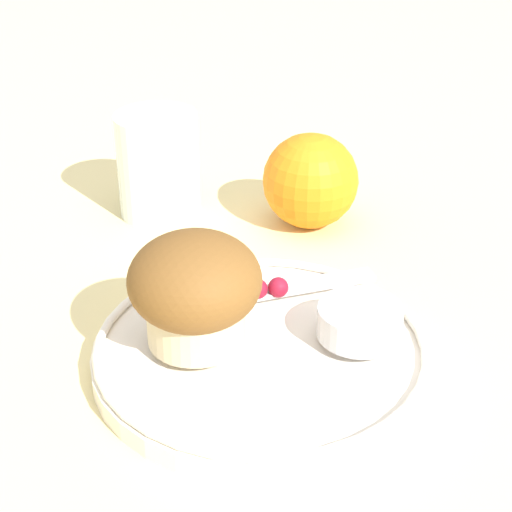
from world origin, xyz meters
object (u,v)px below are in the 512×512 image
object	(u,v)px
muffin	(195,290)
juice_glass	(158,165)
butter_knife	(269,292)
orange_fruit	(310,181)

from	to	relation	value
muffin	juice_glass	size ratio (longest dim) A/B	0.94
juice_glass	butter_knife	bearing A→B (deg)	-68.81
muffin	orange_fruit	xyz separation A→B (m)	(0.11, 0.19, -0.02)
muffin	juice_glass	xyz separation A→B (m)	(-0.01, 0.23, -0.01)
orange_fruit	juice_glass	size ratio (longest dim) A/B	0.89
butter_knife	orange_fruit	bearing A→B (deg)	57.96
butter_knife	juice_glass	size ratio (longest dim) A/B	1.75
butter_knife	orange_fruit	size ratio (longest dim) A/B	1.96
orange_fruit	juice_glass	distance (m)	0.13
muffin	juice_glass	world-z (taller)	muffin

